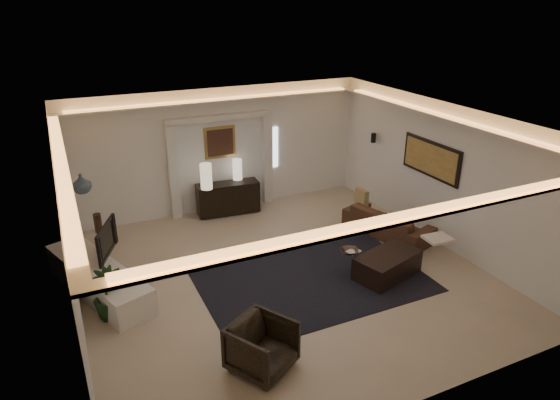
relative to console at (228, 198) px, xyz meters
name	(u,v)px	position (x,y,z in m)	size (l,w,h in m)	color
floor	(284,275)	(-0.01, -3.10, -0.40)	(7.00, 7.00, 0.00)	#C9B095
ceiling	(284,121)	(-0.01, -3.10, 2.50)	(7.00, 7.00, 0.00)	white
wall_back	(220,150)	(-0.01, 0.40, 1.05)	(7.00, 7.00, 0.00)	white
wall_front	(415,311)	(-0.01, -6.60, 1.05)	(7.00, 7.00, 0.00)	white
wall_left	(68,243)	(-3.51, -3.10, 1.05)	(7.00, 7.00, 0.00)	white
wall_right	(441,175)	(3.49, -3.10, 1.05)	(7.00, 7.00, 0.00)	white
cove_soffit	(284,138)	(-0.01, -3.10, 2.22)	(7.00, 7.00, 0.04)	silver
daylight_slit	(273,148)	(1.34, 0.38, 0.95)	(0.25, 0.03, 1.00)	white
area_rug	(308,275)	(0.39, -3.30, -0.39)	(4.00, 3.00, 0.01)	black
pilaster_left	(173,173)	(-1.16, 0.30, 0.70)	(0.22, 0.20, 2.20)	silver
pilaster_right	(267,159)	(1.14, 0.30, 0.70)	(0.22, 0.20, 2.20)	silver
alcove_header	(220,117)	(-0.01, 0.30, 1.85)	(2.52, 0.20, 0.12)	silver
painting_frame	(220,142)	(-0.01, 0.37, 1.25)	(0.74, 0.04, 0.74)	tan
painting_canvas	(220,143)	(-0.01, 0.35, 1.25)	(0.62, 0.02, 0.62)	#4C2D1E
art_panel_frame	(431,159)	(3.46, -2.80, 1.30)	(0.04, 1.64, 0.74)	black
art_panel_gold	(430,159)	(3.43, -2.80, 1.30)	(0.02, 1.50, 0.62)	tan
wall_sconce	(373,138)	(3.37, -0.90, 1.28)	(0.12, 0.12, 0.22)	black
wall_niche	(65,197)	(-3.45, -1.70, 1.25)	(0.10, 0.55, 0.04)	silver
console	(228,198)	(0.00, 0.00, 0.00)	(1.45, 0.45, 0.72)	black
lamp_left	(206,175)	(-0.54, -0.14, 0.69)	(0.26, 0.26, 0.59)	beige
lamp_right	(237,166)	(0.31, 0.15, 0.69)	(0.22, 0.22, 0.49)	#EDDFC7
media_ledge	(98,279)	(-3.16, -2.18, -0.17)	(0.68, 2.73, 0.51)	white
tv	(101,242)	(-3.00, -1.80, 0.34)	(0.13, 1.02, 0.59)	black
figurine	(98,225)	(-2.96, -0.82, 0.24)	(0.15, 0.15, 0.39)	#39281D
ginger_jar	(81,184)	(-3.16, -1.69, 1.44)	(0.32, 0.32, 0.34)	#425760
plant	(108,294)	(-3.08, -3.07, 0.03)	(0.48, 0.48, 0.85)	black
sofa	(388,222)	(2.74, -2.51, -0.11)	(0.76, 1.95, 0.57)	#3F2A1C
throw_blanket	(438,238)	(2.80, -3.94, 0.15)	(0.49, 0.40, 0.05)	beige
throw_pillow	(362,197)	(2.65, -1.61, 0.15)	(0.12, 0.39, 0.39)	tan
coffee_table	(387,265)	(1.71, -3.89, -0.20)	(1.24, 0.67, 0.46)	black
bowl	(349,252)	(1.09, -3.55, 0.05)	(0.33, 0.33, 0.08)	#412F23
magazine	(353,253)	(1.18, -3.55, 0.02)	(0.24, 0.18, 0.03)	silver
armchair	(262,347)	(-1.34, -5.19, -0.04)	(0.78, 0.80, 0.73)	black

